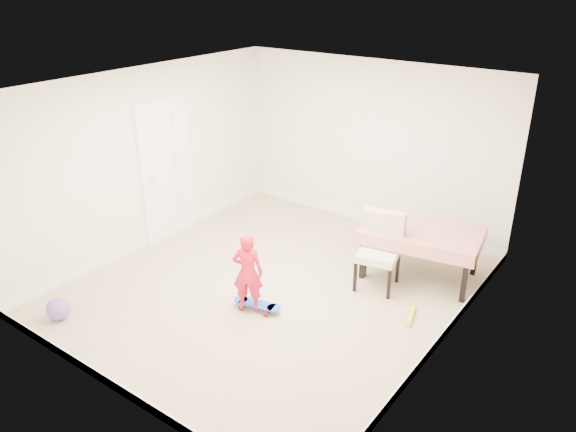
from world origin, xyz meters
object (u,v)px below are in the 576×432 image
Objects in this scene: dining_chair at (378,253)px; child at (248,275)px; skateboard at (257,306)px; balloon at (58,309)px; dining_table at (420,253)px.

dining_chair is 1.72m from child.
child reaches higher than dining_chair.
skateboard is (-0.91, -1.33, -0.45)m from dining_chair.
skateboard is at bearing 40.89° from balloon.
child reaches higher than skateboard.
child is at bearing -141.68° from skateboard.
dining_table is 2.38m from child.
child is (-0.97, -1.41, 0.00)m from dining_chair.
child is 3.58× the size of balloon.
skateboard is at bearing -132.11° from dining_table.
dining_chair is at bearing -128.56° from dining_table.
dining_chair is 1.62× the size of skateboard.
child is at bearing 40.47° from balloon.
dining_chair is at bearing 44.23° from skateboard.
dining_table is 2.44× the size of skateboard.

